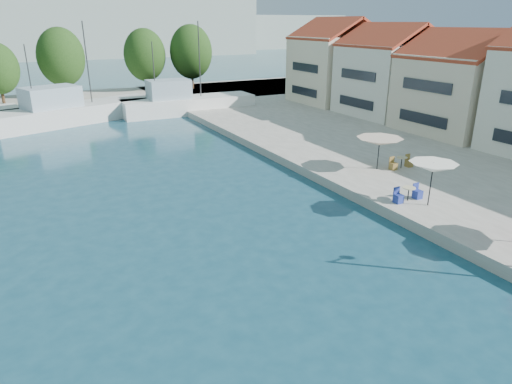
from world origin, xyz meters
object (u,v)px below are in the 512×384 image
umbrella_white (433,167)px  umbrella_cream (380,142)px  trawler_03 (74,112)px  trawler_04 (186,104)px

umbrella_white → umbrella_cream: size_ratio=0.83×
umbrella_cream → umbrella_white: bearing=-107.5°
trawler_03 → trawler_04: size_ratio=1.17×
trawler_04 → umbrella_cream: size_ratio=4.93×
trawler_03 → umbrella_cream: bearing=-80.6°
trawler_04 → trawler_03: bearing=177.2°
trawler_03 → umbrella_white: (13.43, -34.26, 1.63)m
trawler_04 → umbrella_cream: bearing=-81.7°
trawler_04 → umbrella_white: trawler_04 is taller
trawler_03 → umbrella_cream: trawler_03 is taller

